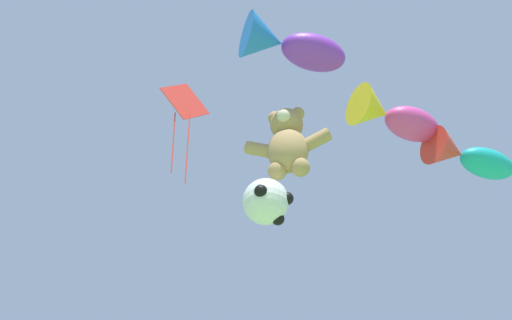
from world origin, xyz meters
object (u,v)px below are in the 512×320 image
at_px(diamond_kite, 185,107).
at_px(teddy_bear_kite, 287,142).
at_px(fish_kite_magenta, 392,117).
at_px(soccer_ball_kite, 266,202).
at_px(fish_kite_violet, 289,46).
at_px(fish_kite_teal, 468,157).

bearing_deg(diamond_kite, teddy_bear_kite, -24.30).
bearing_deg(teddy_bear_kite, fish_kite_magenta, 24.96).
bearing_deg(soccer_ball_kite, teddy_bear_kite, 23.75).
relative_size(fish_kite_violet, fish_kite_magenta, 1.08).
bearing_deg(fish_kite_violet, fish_kite_magenta, 45.63).
xyz_separation_m(soccer_ball_kite, fish_kite_violet, (0.67, -0.71, 3.29)).
distance_m(teddy_bear_kite, fish_kite_teal, 4.26).
bearing_deg(soccer_ball_kite, fish_kite_teal, 30.68).
height_order(soccer_ball_kite, fish_kite_magenta, fish_kite_magenta).
bearing_deg(soccer_ball_kite, fish_kite_magenta, 24.77).
distance_m(fish_kite_violet, diamond_kite, 3.94).
distance_m(teddy_bear_kite, diamond_kite, 4.31).
bearing_deg(teddy_bear_kite, fish_kite_teal, 31.39).
relative_size(teddy_bear_kite, fish_kite_magenta, 0.83).
height_order(fish_kite_magenta, diamond_kite, diamond_kite).
relative_size(fish_kite_magenta, fish_kite_teal, 0.96).
xyz_separation_m(teddy_bear_kite, fish_kite_violet, (0.28, -0.89, 1.79)).
height_order(teddy_bear_kite, soccer_ball_kite, teddy_bear_kite).
bearing_deg(teddy_bear_kite, diamond_kite, 155.70).
relative_size(fish_kite_magenta, diamond_kite, 0.62).
bearing_deg(diamond_kite, soccer_ball_kite, -30.92).
height_order(fish_kite_magenta, fish_kite_teal, fish_kite_magenta).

